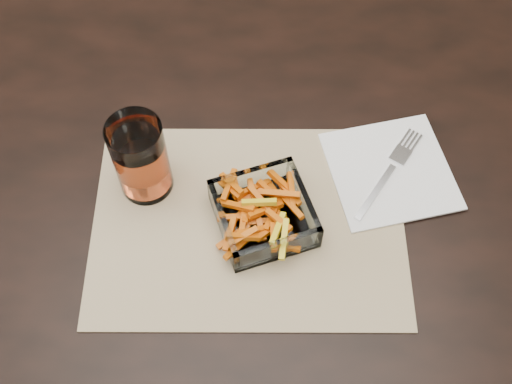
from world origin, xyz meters
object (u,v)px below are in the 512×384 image
(dining_table, at_px, (238,232))
(fork, at_px, (390,171))
(glass_bowl, at_px, (264,215))
(tumbler, at_px, (141,160))

(dining_table, height_order, fork, fork)
(glass_bowl, height_order, fork, glass_bowl)
(dining_table, relative_size, glass_bowl, 9.80)
(tumbler, relative_size, fork, 0.83)
(glass_bowl, bearing_deg, tumbler, 160.25)
(dining_table, relative_size, fork, 9.68)
(dining_table, xyz_separation_m, tumbler, (-0.14, 0.03, 0.15))
(fork, bearing_deg, glass_bowl, -122.19)
(tumbler, bearing_deg, fork, 3.80)
(tumbler, bearing_deg, dining_table, -14.20)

